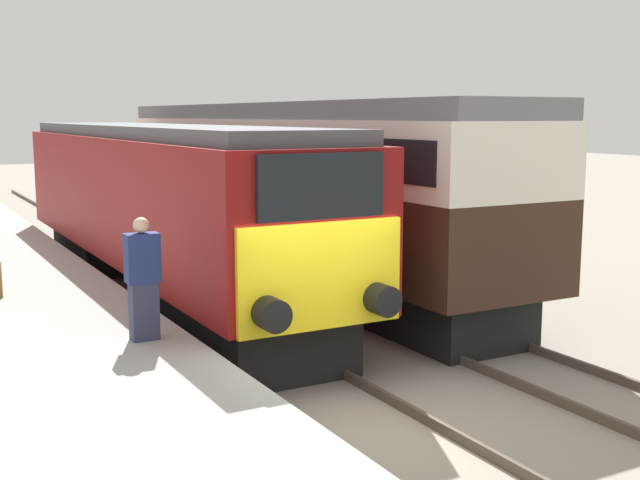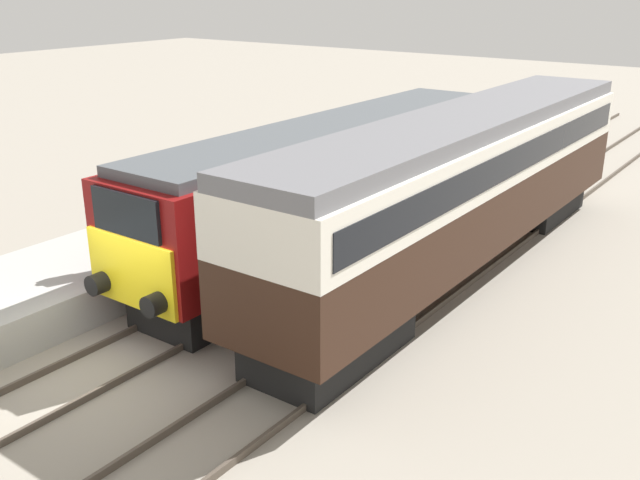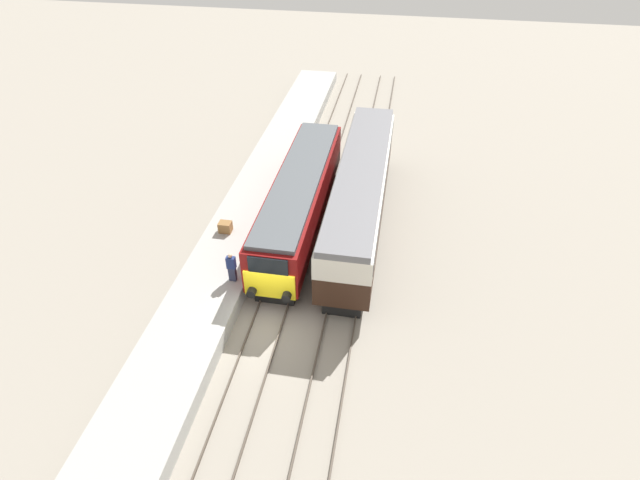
% 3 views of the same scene
% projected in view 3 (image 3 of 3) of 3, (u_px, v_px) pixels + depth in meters
% --- Properties ---
extents(ground_plane, '(120.00, 120.00, 0.00)m').
position_uv_depth(ground_plane, '(266.00, 328.00, 23.62)').
color(ground_plane, gray).
extents(platform_left, '(3.50, 50.00, 0.90)m').
position_uv_depth(platform_left, '(247.00, 218.00, 30.03)').
color(platform_left, '#A8A8A3').
rests_on(platform_left, ground_plane).
extents(rails_near_track, '(1.51, 60.00, 0.14)m').
position_uv_depth(rails_near_track, '(289.00, 260.00, 27.47)').
color(rails_near_track, '#4C4238').
rests_on(rails_near_track, ground_plane).
extents(rails_far_track, '(1.50, 60.00, 0.14)m').
position_uv_depth(rails_far_track, '(350.00, 267.00, 27.01)').
color(rails_far_track, '#4C4238').
rests_on(rails_far_track, ground_plane).
extents(locomotive, '(2.70, 14.48, 3.68)m').
position_uv_depth(locomotive, '(300.00, 199.00, 28.71)').
color(locomotive, black).
rests_on(locomotive, ground_plane).
extents(passenger_carriage, '(2.75, 16.00, 4.16)m').
position_uv_depth(passenger_carriage, '(361.00, 191.00, 28.64)').
color(passenger_carriage, black).
rests_on(passenger_carriage, ground_plane).
extents(person_on_platform, '(0.44, 0.26, 1.66)m').
position_uv_depth(person_on_platform, '(232.00, 267.00, 24.50)').
color(person_on_platform, '#2D334C').
rests_on(person_on_platform, platform_left).
extents(luggage_crate, '(0.70, 0.56, 0.60)m').
position_uv_depth(luggage_crate, '(225.00, 227.00, 28.04)').
color(luggage_crate, olive).
rests_on(luggage_crate, platform_left).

